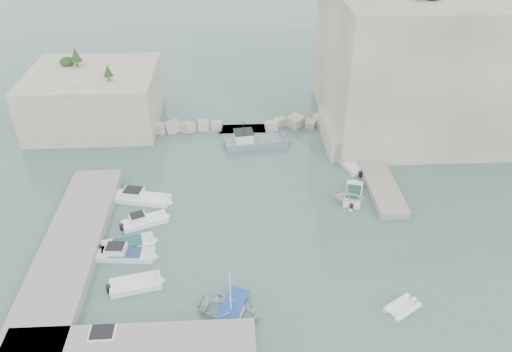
{
  "coord_description": "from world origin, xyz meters",
  "views": [
    {
      "loc": [
        -2.19,
        -35.87,
        30.32
      ],
      "look_at": [
        0.0,
        6.0,
        3.0
      ],
      "focal_mm": 35.0,
      "sensor_mm": 36.0,
      "label": 1
    }
  ],
  "objects_px": {
    "motorboat_d": "(126,257)",
    "tender_east_b": "(353,196)",
    "motorboat_c": "(128,247)",
    "tender_east_a": "(348,203)",
    "rowboat": "(231,314)",
    "motorboat_f": "(116,343)",
    "motorboat_a": "(142,201)",
    "inflatable_dinghy": "(402,309)",
    "tender_east_d": "(345,153)",
    "tender_east_c": "(349,166)",
    "motorboat_b": "(145,224)",
    "work_boat": "(256,145)",
    "motorboat_e": "(136,286)"
  },
  "relations": [
    {
      "from": "motorboat_d",
      "to": "tender_east_b",
      "type": "height_order",
      "value": "motorboat_d"
    },
    {
      "from": "motorboat_c",
      "to": "tender_east_a",
      "type": "bearing_deg",
      "value": 1.26
    },
    {
      "from": "rowboat",
      "to": "tender_east_b",
      "type": "relative_size",
      "value": 1.01
    },
    {
      "from": "tender_east_a",
      "to": "motorboat_f",
      "type": "bearing_deg",
      "value": 139.46
    },
    {
      "from": "motorboat_a",
      "to": "inflatable_dinghy",
      "type": "xyz_separation_m",
      "value": [
        22.53,
        -15.78,
        0.0
      ]
    },
    {
      "from": "tender_east_d",
      "to": "motorboat_d",
      "type": "bearing_deg",
      "value": 148.77
    },
    {
      "from": "motorboat_c",
      "to": "inflatable_dinghy",
      "type": "height_order",
      "value": "motorboat_c"
    },
    {
      "from": "tender_east_b",
      "to": "tender_east_c",
      "type": "distance_m",
      "value": 6.1
    },
    {
      "from": "motorboat_d",
      "to": "inflatable_dinghy",
      "type": "distance_m",
      "value": 23.91
    },
    {
      "from": "motorboat_d",
      "to": "motorboat_f",
      "type": "relative_size",
      "value": 0.94
    },
    {
      "from": "motorboat_b",
      "to": "tender_east_a",
      "type": "distance_m",
      "value": 20.56
    },
    {
      "from": "inflatable_dinghy",
      "to": "tender_east_c",
      "type": "bearing_deg",
      "value": 56.69
    },
    {
      "from": "motorboat_d",
      "to": "tender_east_c",
      "type": "bearing_deg",
      "value": 36.43
    },
    {
      "from": "tender_east_d",
      "to": "work_boat",
      "type": "xyz_separation_m",
      "value": [
        -10.6,
        2.31,
        0.0
      ]
    },
    {
      "from": "motorboat_b",
      "to": "tender_east_b",
      "type": "distance_m",
      "value": 21.45
    },
    {
      "from": "tender_east_a",
      "to": "tender_east_c",
      "type": "bearing_deg",
      "value": -1.21
    },
    {
      "from": "tender_east_a",
      "to": "tender_east_d",
      "type": "xyz_separation_m",
      "value": [
        1.73,
        10.16,
        0.0
      ]
    },
    {
      "from": "motorboat_b",
      "to": "tender_east_c",
      "type": "bearing_deg",
      "value": 1.0
    },
    {
      "from": "tender_east_a",
      "to": "tender_east_c",
      "type": "relative_size",
      "value": 0.66
    },
    {
      "from": "tender_east_b",
      "to": "tender_east_c",
      "type": "xyz_separation_m",
      "value": [
        0.84,
        6.05,
        0.0
      ]
    },
    {
      "from": "motorboat_a",
      "to": "motorboat_f",
      "type": "distance_m",
      "value": 17.87
    },
    {
      "from": "motorboat_f",
      "to": "tender_east_a",
      "type": "relative_size",
      "value": 1.77
    },
    {
      "from": "inflatable_dinghy",
      "to": "work_boat",
      "type": "distance_m",
      "value": 28.6
    },
    {
      "from": "motorboat_b",
      "to": "inflatable_dinghy",
      "type": "xyz_separation_m",
      "value": [
        21.71,
        -11.94,
        0.0
      ]
    },
    {
      "from": "inflatable_dinghy",
      "to": "motorboat_a",
      "type": "bearing_deg",
      "value": 112.45
    },
    {
      "from": "rowboat",
      "to": "tender_east_b",
      "type": "distance_m",
      "value": 19.97
    },
    {
      "from": "motorboat_b",
      "to": "tender_east_c",
      "type": "distance_m",
      "value": 23.97
    },
    {
      "from": "motorboat_f",
      "to": "tender_east_a",
      "type": "bearing_deg",
      "value": 37.5
    },
    {
      "from": "tender_east_c",
      "to": "work_boat",
      "type": "xyz_separation_m",
      "value": [
        -10.45,
        5.28,
        0.0
      ]
    },
    {
      "from": "rowboat",
      "to": "tender_east_c",
      "type": "xyz_separation_m",
      "value": [
        13.78,
        21.25,
        0.0
      ]
    },
    {
      "from": "tender_east_a",
      "to": "tender_east_b",
      "type": "height_order",
      "value": "tender_east_a"
    },
    {
      "from": "inflatable_dinghy",
      "to": "work_boat",
      "type": "height_order",
      "value": "work_boat"
    },
    {
      "from": "motorboat_a",
      "to": "work_boat",
      "type": "xyz_separation_m",
      "value": [
        12.37,
        10.96,
        0.0
      ]
    },
    {
      "from": "motorboat_c",
      "to": "motorboat_d",
      "type": "xyz_separation_m",
      "value": [
        0.02,
        -1.41,
        0.0
      ]
    },
    {
      "from": "motorboat_c",
      "to": "motorboat_f",
      "type": "bearing_deg",
      "value": -98.94
    },
    {
      "from": "tender_east_a",
      "to": "tender_east_b",
      "type": "bearing_deg",
      "value": -21.6
    },
    {
      "from": "motorboat_c",
      "to": "motorboat_e",
      "type": "bearing_deg",
      "value": -87.43
    },
    {
      "from": "tender_east_c",
      "to": "tender_east_a",
      "type": "bearing_deg",
      "value": 149.95
    },
    {
      "from": "inflatable_dinghy",
      "to": "tender_east_c",
      "type": "relative_size",
      "value": 0.58
    },
    {
      "from": "motorboat_a",
      "to": "tender_east_a",
      "type": "distance_m",
      "value": 21.29
    },
    {
      "from": "motorboat_a",
      "to": "rowboat",
      "type": "relative_size",
      "value": 1.27
    },
    {
      "from": "motorboat_e",
      "to": "tender_east_a",
      "type": "bearing_deg",
      "value": 15.79
    },
    {
      "from": "motorboat_b",
      "to": "tender_east_a",
      "type": "height_order",
      "value": "tender_east_a"
    },
    {
      "from": "motorboat_b",
      "to": "motorboat_c",
      "type": "height_order",
      "value": "motorboat_b"
    },
    {
      "from": "motorboat_a",
      "to": "tender_east_b",
      "type": "relative_size",
      "value": 1.28
    },
    {
      "from": "motorboat_c",
      "to": "tender_east_c",
      "type": "xyz_separation_m",
      "value": [
        23.11,
        12.84,
        0.0
      ]
    },
    {
      "from": "tender_east_b",
      "to": "tender_east_d",
      "type": "distance_m",
      "value": 9.07
    },
    {
      "from": "motorboat_f",
      "to": "tender_east_b",
      "type": "height_order",
      "value": "motorboat_f"
    },
    {
      "from": "motorboat_f",
      "to": "tender_east_b",
      "type": "relative_size",
      "value": 1.21
    },
    {
      "from": "tender_east_c",
      "to": "rowboat",
      "type": "bearing_deg",
      "value": 129.35
    }
  ]
}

